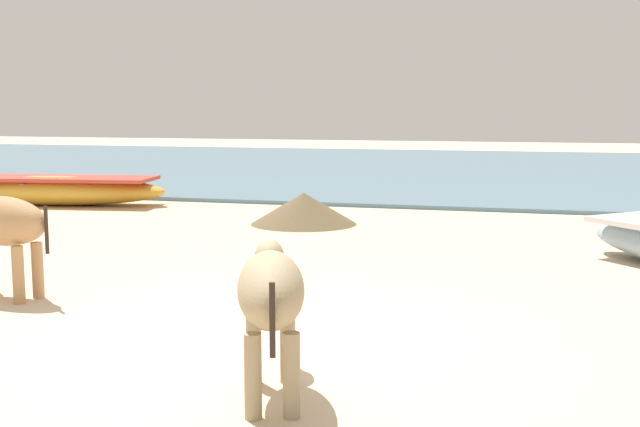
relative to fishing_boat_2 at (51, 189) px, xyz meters
The scene contains 5 objects.
ground 10.50m from the fishing_boat_2, 47.44° to the right, with size 80.00×80.00×0.00m, color beige.
sea_water 13.27m from the fishing_boat_2, 57.65° to the left, with size 60.00×20.00×0.08m, color slate.
fishing_boat_2 is the anchor object (origin of this frame).
cow_adult_dun 11.83m from the fishing_boat_2, 49.20° to the right, with size 0.81×1.51×1.01m.
debris_pile_0 5.81m from the fishing_boat_2, 11.96° to the right, with size 1.80×1.80×0.54m, color brown.
Camera 1 is at (2.30, -6.12, 1.96)m, focal length 44.11 mm.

